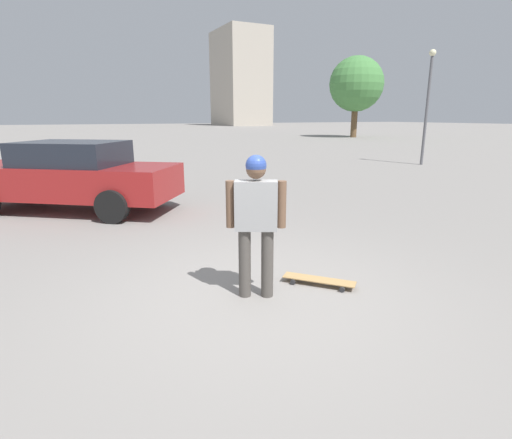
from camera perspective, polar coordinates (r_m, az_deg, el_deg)
ground_plane at (r=4.85m, az=0.00°, el=-10.79°), size 220.00×220.00×0.00m
person at (r=4.51m, az=0.00°, el=0.71°), size 0.40×0.61×1.67m
skateboard at (r=5.16m, az=8.98°, el=-8.55°), size 0.81×0.76×0.08m
car_parked_near at (r=9.81m, az=-24.98°, el=5.73°), size 4.17×4.83×1.54m
building_block_distant at (r=94.17m, az=-2.27°, el=19.46°), size 13.64×9.34×20.25m
tree_distant at (r=42.12m, az=14.14°, el=18.22°), size 5.23×5.23×7.71m
lamp_post at (r=19.08m, az=23.37°, el=15.72°), size 0.28×0.28×4.74m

